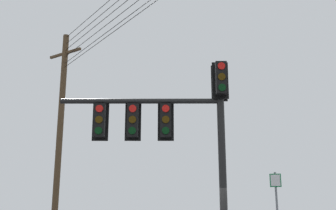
% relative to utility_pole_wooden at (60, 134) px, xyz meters
% --- Properties ---
extents(signal_mast_assembly, '(4.04, 2.95, 5.91)m').
position_rel_utility_pole_wooden_xyz_m(signal_mast_assembly, '(-9.80, 4.39, -1.34)').
color(signal_mast_assembly, black).
rests_on(signal_mast_assembly, ground).
extents(utility_pole_wooden, '(2.27, 0.30, 10.82)m').
position_rel_utility_pole_wooden_xyz_m(utility_pole_wooden, '(0.00, 0.00, 0.00)').
color(utility_pole_wooden, '#4C3823').
rests_on(utility_pole_wooden, ground).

